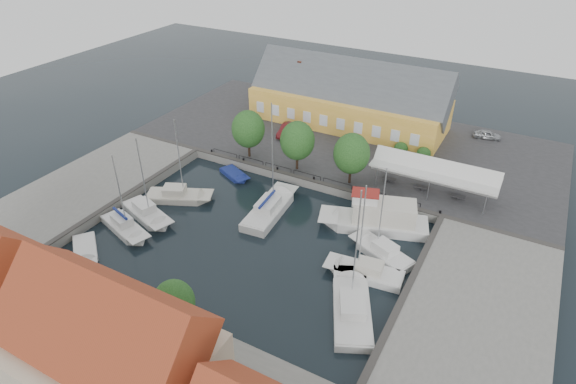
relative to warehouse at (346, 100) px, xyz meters
The scene contains 22 objects.
ground 28.82m from the warehouse, 84.77° to the right, with size 140.00×140.00×0.00m, color black.
north_quay 7.13m from the warehouse, 64.14° to the right, with size 56.00×26.00×1.00m, color #2D2D30.
west_quay 36.24m from the warehouse, 122.58° to the right, with size 12.00×24.00×1.00m, color slate.
east_quay 39.27m from the warehouse, 50.98° to the right, with size 12.00×24.00×1.00m, color slate.
south_bank 49.58m from the warehouse, 86.99° to the right, with size 56.00×14.00×1.00m, color slate.
quay_edge_fittings 23.99m from the warehouse, 83.67° to the right, with size 56.00×24.72×0.40m.
warehouse is the anchor object (origin of this frame).
tent_canopy 21.63m from the warehouse, 39.86° to the right, with size 14.00×4.00×2.83m.
quay_trees 16.37m from the warehouse, 87.91° to the right, with size 18.20×4.20×6.30m.
car_silver 20.36m from the warehouse, 11.60° to the left, with size 1.46×3.64×1.24m, color #9A9DA1.
car_red 10.14m from the warehouse, 122.61° to the right, with size 1.61×4.61×1.52m, color maroon.
center_sailboat 25.45m from the warehouse, 85.97° to the right, with size 3.68×9.87×13.16m.
trawler 25.83m from the warehouse, 59.14° to the right, with size 11.83×6.72×5.00m.
east_boat_a 30.56m from the warehouse, 59.94° to the right, with size 7.25×4.90×10.09m.
east_boat_b 33.44m from the warehouse, 63.54° to the right, with size 7.57×3.16×10.20m.
east_boat_c 37.96m from the warehouse, 66.00° to the right, with size 6.69×9.82×12.06m.
west_boat_b 29.43m from the warehouse, 107.98° to the right, with size 7.96×5.53×10.55m.
west_boat_c 33.80m from the warehouse, 106.81° to the right, with size 7.84×4.64×10.33m.
west_boat_d 36.77m from the warehouse, 105.74° to the right, with size 7.40×4.21×9.80m.
launch_sw 41.33m from the warehouse, 105.12° to the right, with size 5.55×5.01×0.98m.
launch_nw 21.52m from the warehouse, 107.29° to the right, with size 4.90×3.59×0.88m.
townhouses 51.81m from the warehouse, 84.99° to the right, with size 36.30×8.50×12.00m.
Camera 1 is at (22.05, -34.35, 30.14)m, focal length 30.00 mm.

